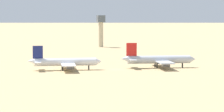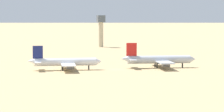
{
  "view_description": "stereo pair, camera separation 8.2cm",
  "coord_description": "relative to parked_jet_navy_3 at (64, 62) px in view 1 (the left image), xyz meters",
  "views": [
    {
      "loc": [
        -68.53,
        -247.23,
        28.09
      ],
      "look_at": [
        -1.5,
        1.19,
        6.0
      ],
      "focal_mm": 92.55,
      "sensor_mm": 36.0,
      "label": 1
    },
    {
      "loc": [
        -68.45,
        -247.26,
        28.09
      ],
      "look_at": [
        -1.5,
        1.19,
        6.0
      ],
      "focal_mm": 92.55,
      "sensor_mm": 36.0,
      "label": 2
    }
  ],
  "objects": [
    {
      "name": "ground",
      "position": [
        22.64,
        -3.71,
        -3.58
      ],
      "size": [
        4000.0,
        4000.0,
        0.0
      ],
      "primitive_type": "plane",
      "color": "tan"
    },
    {
      "name": "parked_jet_navy_3",
      "position": [
        0.0,
        0.0,
        0.0
      ],
      "size": [
        33.08,
        28.04,
        10.93
      ],
      "rotation": [
        0.0,
        0.0,
        -0.12
      ],
      "color": "white",
      "rests_on": "ground"
    },
    {
      "name": "parked_jet_red_4",
      "position": [
        43.27,
        -1.98,
        0.22
      ],
      "size": [
        35.1,
        29.76,
        11.59
      ],
      "rotation": [
        0.0,
        0.0,
        -0.13
      ],
      "color": "silver",
      "rests_on": "ground"
    },
    {
      "name": "control_tower",
      "position": [
        51.11,
        138.31,
        9.75
      ],
      "size": [
        5.2,
        5.2,
        22.1
      ],
      "color": "#C6B793",
      "rests_on": "ground"
    }
  ]
}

